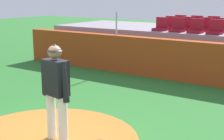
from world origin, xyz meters
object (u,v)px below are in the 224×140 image
stadium_chair_3 (215,30)px  stadium_chair_6 (187,26)px  stadium_chair_10 (179,23)px  stadium_chair_8 (224,28)px  stadium_chair_1 (178,28)px  stadium_chair_2 (196,29)px  stadium_chair_11 (196,24)px  stadium_chair_7 (205,27)px  pitcher (56,86)px  stadium_chair_5 (170,25)px  stadium_chair_0 (161,27)px  stadium_chair_12 (213,25)px

stadium_chair_3 → stadium_chair_6: 1.62m
stadium_chair_10 → stadium_chair_8: bearing=156.4°
stadium_chair_10 → stadium_chair_6: bearing=128.1°
stadium_chair_1 → stadium_chair_8: size_ratio=1.00×
stadium_chair_1 → stadium_chair_8: bearing=-147.9°
stadium_chair_6 → stadium_chair_10: bearing=-51.9°
stadium_chair_2 → stadium_chair_11: (-0.68, 1.80, 0.00)m
stadium_chair_7 → stadium_chair_11: bearing=-52.1°
pitcher → stadium_chair_6: same height
stadium_chair_5 → stadium_chair_11: bearing=-127.8°
stadium_chair_1 → stadium_chair_7: (0.71, 0.90, 0.00)m
stadium_chair_2 → stadium_chair_5: 1.65m
stadium_chair_10 → stadium_chair_1: bearing=111.7°
stadium_chair_1 → stadium_chair_2: 0.68m
stadium_chair_1 → stadium_chair_6: size_ratio=1.00×
stadium_chair_1 → stadium_chair_6: bearing=-90.9°
stadium_chair_7 → stadium_chair_1: bearing=51.6°
stadium_chair_6 → stadium_chair_10: same height
stadium_chair_0 → stadium_chair_1: bearing=178.4°
stadium_chair_7 → stadium_chair_5: bearing=0.5°
stadium_chair_8 → stadium_chair_6: bearing=0.3°
stadium_chair_2 → stadium_chair_12: 1.82m
stadium_chair_0 → stadium_chair_7: 1.66m
stadium_chair_11 → stadium_chair_1: bearing=89.9°
stadium_chair_8 → stadium_chair_10: (-2.15, 0.94, 0.00)m
stadium_chair_6 → stadium_chair_8: same height
stadium_chair_2 → stadium_chair_7: same height
stadium_chair_0 → stadium_chair_10: same height
stadium_chair_6 → stadium_chair_10: (-0.74, 0.95, 0.00)m
stadium_chair_5 → stadium_chair_0: bearing=91.2°
stadium_chair_1 → stadium_chair_12: bearing=-110.7°
stadium_chair_7 → stadium_chair_11: (-0.71, 0.91, 0.00)m
stadium_chair_2 → stadium_chair_3: size_ratio=1.00×
stadium_chair_6 → stadium_chair_10: 1.20m
stadium_chair_2 → stadium_chair_6: same height
stadium_chair_8 → stadium_chair_7: bearing=-0.7°
stadium_chair_5 → stadium_chair_10: size_ratio=1.00×
stadium_chair_0 → stadium_chair_10: bearing=-89.0°
stadium_chair_1 → stadium_chair_12: size_ratio=1.00×
stadium_chair_6 → stadium_chair_11: (-0.01, 0.93, 0.00)m
stadium_chair_0 → stadium_chair_8: (2.12, 0.87, 0.00)m
stadium_chair_0 → stadium_chair_2: 1.38m
stadium_chair_0 → stadium_chair_5: 0.87m
stadium_chair_10 → stadium_chair_5: bearing=90.7°
stadium_chair_1 → stadium_chair_2: same height
stadium_chair_6 → stadium_chair_1: bearing=89.1°
stadium_chair_7 → pitcher: bearing=91.4°
stadium_chair_8 → stadium_chair_3: bearing=87.0°
stadium_chair_2 → stadium_chair_12: bearing=-90.2°
pitcher → stadium_chair_12: (-0.22, 9.21, 0.40)m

